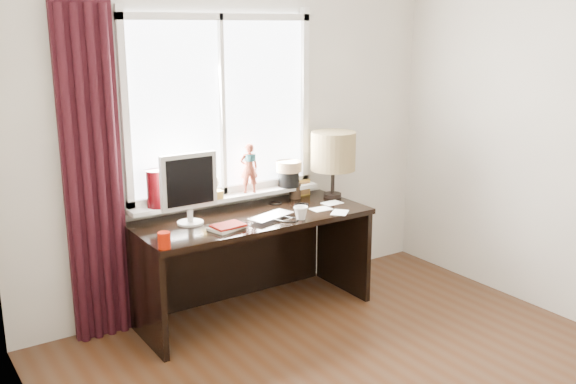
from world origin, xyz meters
TOP-DOWN VIEW (x-y plane):
  - wall_back at (0.00, 2.00)m, footprint 3.50×0.00m
  - wall_left at (-1.75, 0.00)m, footprint 0.00×4.00m
  - laptop at (-0.03, 1.50)m, footprint 0.40×0.31m
  - mug at (0.14, 1.37)m, footprint 0.14×0.13m
  - red_cup at (-0.90, 1.33)m, footprint 0.08×0.08m
  - window at (-0.14, 1.95)m, footprint 1.52×0.23m
  - curtain at (-1.13, 1.91)m, footprint 0.38×0.09m
  - desk at (-0.10, 1.73)m, footprint 1.70×0.70m
  - monitor at (-0.55, 1.70)m, footprint 0.40×0.18m
  - notebook_stack at (-0.40, 1.46)m, footprint 0.26×0.21m
  - brush_holder at (0.42, 1.86)m, footprint 0.09×0.09m
  - icon_frame at (0.53, 1.88)m, footprint 0.10×0.02m
  - table_lamp at (0.69, 1.73)m, footprint 0.35×0.35m
  - loose_papers at (0.48, 1.47)m, footprint 0.32×0.38m
  - desk_cables at (0.19, 1.59)m, footprint 0.44×0.58m

SIDE VIEW (x-z plane):
  - desk at x=-0.10m, z-range 0.13..0.88m
  - loose_papers at x=0.48m, z-range 0.75..0.75m
  - desk_cables at x=0.19m, z-range 0.75..0.76m
  - laptop at x=-0.03m, z-range 0.75..0.78m
  - notebook_stack at x=-0.40m, z-range 0.75..0.78m
  - mug at x=0.14m, z-range 0.75..0.85m
  - red_cup at x=-0.90m, z-range 0.75..0.85m
  - brush_holder at x=0.42m, z-range 0.69..0.94m
  - icon_frame at x=0.53m, z-range 0.75..0.88m
  - monitor at x=-0.55m, z-range 0.78..1.27m
  - table_lamp at x=0.69m, z-range 0.85..1.37m
  - curtain at x=-1.13m, z-range -0.01..2.24m
  - wall_back at x=0.00m, z-range 0.00..2.60m
  - wall_left at x=-1.75m, z-range 0.00..2.60m
  - window at x=-0.14m, z-range 0.60..2.00m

